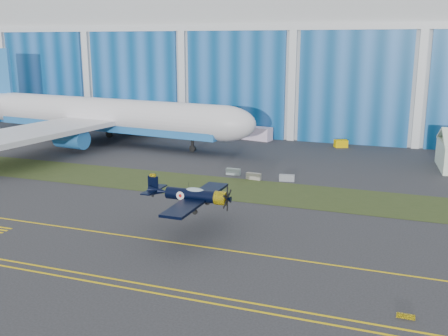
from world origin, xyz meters
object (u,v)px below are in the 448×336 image
(jetliner, at_px, (103,79))
(shipping_container, at_px, (257,133))
(tug, at_px, (341,144))
(warbird, at_px, (192,195))

(jetliner, height_order, shipping_container, jetliner)
(jetliner, bearing_deg, tug, 20.78)
(shipping_container, bearing_deg, tug, 6.19)
(warbird, height_order, jetliner, jetliner)
(jetliner, xyz_separation_m, shipping_container, (25.20, 11.95, -10.29))
(warbird, relative_size, shipping_container, 2.06)
(warbird, distance_m, jetliner, 50.82)
(warbird, bearing_deg, shipping_container, 99.63)
(warbird, xyz_separation_m, shipping_container, (-8.22, 49.46, -2.57))
(shipping_container, bearing_deg, warbird, -68.08)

